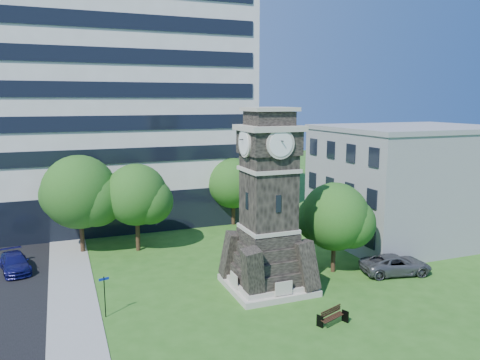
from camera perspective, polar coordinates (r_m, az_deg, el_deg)
name	(u,v)px	position (r m, az deg, el deg)	size (l,w,h in m)	color
ground	(237,306)	(30.13, -0.37, -15.15)	(160.00, 160.00, 0.00)	#2A5B1A
sidewalk	(73,298)	(33.04, -19.74, -13.37)	(3.00, 70.00, 0.06)	gray
clock_tower	(268,213)	(31.23, 3.46, -3.98)	(5.40, 5.40, 12.22)	beige
office_tall	(121,85)	(51.82, -14.31, 11.13)	(26.20, 15.11, 28.60)	white
office_low	(409,183)	(45.44, 19.95, -0.34)	(15.20, 12.20, 10.40)	gray
car_street_north	(15,263)	(39.29, -25.76, -9.09)	(1.84, 4.53, 1.31)	#121251
car_east_lot	(396,264)	(36.83, 18.46, -9.74)	(2.38, 5.15, 1.43)	#4A4A4F
park_bench	(332,316)	(28.31, 11.17, -15.95)	(1.79, 0.48, 0.92)	black
street_sign	(105,292)	(29.26, -16.19, -12.96)	(0.60, 0.06, 2.51)	black
tree_nw	(81,194)	(40.97, -18.85, -1.66)	(6.75, 6.14, 8.24)	#332114
tree_nc	(137,197)	(40.18, -12.43, -2.02)	(5.72, 5.20, 7.46)	#332114
tree_ne	(234,185)	(47.71, -0.75, -0.58)	(5.67, 5.15, 6.91)	#332114
tree_east	(335,219)	(35.18, 11.56, -4.63)	(5.51, 5.01, 6.75)	#332114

